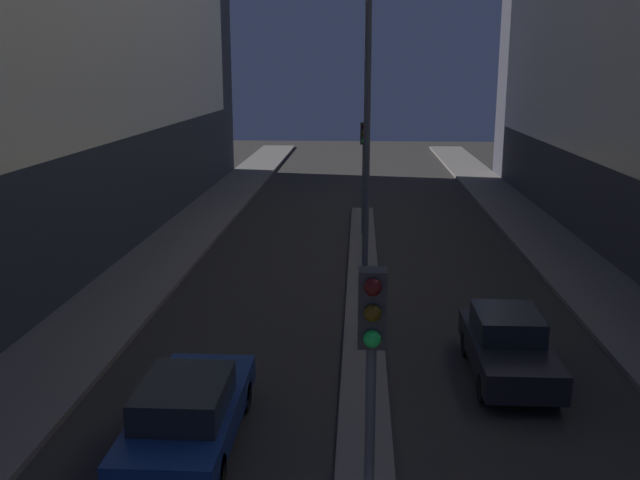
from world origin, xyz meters
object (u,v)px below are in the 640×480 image
(car_right_lane, at_px, (508,346))
(traffic_light_mid, at_px, (364,153))
(car_left_lane, at_px, (188,412))
(traffic_light_near, at_px, (371,376))
(street_lamp, at_px, (368,79))

(car_right_lane, bearing_deg, traffic_light_mid, 103.29)
(traffic_light_mid, relative_size, car_right_lane, 1.13)
(traffic_light_mid, xyz_separation_m, car_right_lane, (3.32, -14.06, -2.82))
(traffic_light_mid, distance_m, car_left_lane, 18.18)
(car_left_lane, xyz_separation_m, car_right_lane, (6.64, 3.58, 0.02))
(traffic_light_near, xyz_separation_m, street_lamp, (0.00, 9.80, 3.18))
(traffic_light_near, relative_size, street_lamp, 0.50)
(traffic_light_mid, distance_m, car_right_lane, 14.72)
(traffic_light_near, relative_size, traffic_light_mid, 1.00)
(street_lamp, bearing_deg, car_left_lane, -122.05)
(car_left_lane, bearing_deg, street_lamp, 57.95)
(street_lamp, height_order, car_left_lane, street_lamp)
(car_right_lane, bearing_deg, street_lamp, 152.58)
(traffic_light_near, bearing_deg, traffic_light_mid, 90.00)
(traffic_light_mid, height_order, car_right_lane, traffic_light_mid)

